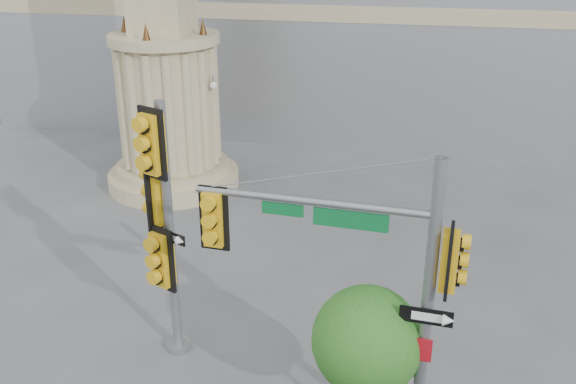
# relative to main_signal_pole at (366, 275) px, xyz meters

# --- Properties ---
(ground) EXTENTS (120.00, 120.00, 0.00)m
(ground) POSITION_rel_main_signal_pole_xyz_m (-1.44, 1.44, -3.29)
(ground) COLOR #545456
(ground) RESTS_ON ground
(monument) EXTENTS (4.40, 4.40, 16.60)m
(monument) POSITION_rel_main_signal_pole_xyz_m (-7.44, 10.44, 2.23)
(monument) COLOR tan
(monument) RESTS_ON ground
(main_signal_pole) EXTENTS (4.11, 0.64, 5.30)m
(main_signal_pole) POSITION_rel_main_signal_pole_xyz_m (0.00, 0.00, 0.00)
(main_signal_pole) COLOR slate
(main_signal_pole) RESTS_ON ground
(secondary_signal_pole) EXTENTS (0.91, 0.90, 5.37)m
(secondary_signal_pole) POSITION_rel_main_signal_pole_xyz_m (-4.08, 1.71, -0.13)
(secondary_signal_pole) COLOR slate
(secondary_signal_pole) RESTS_ON ground
(street_tree) EXTENTS (1.87, 1.83, 2.92)m
(street_tree) POSITION_rel_main_signal_pole_xyz_m (0.09, 0.12, -1.36)
(street_tree) COLOR tan
(street_tree) RESTS_ON ground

